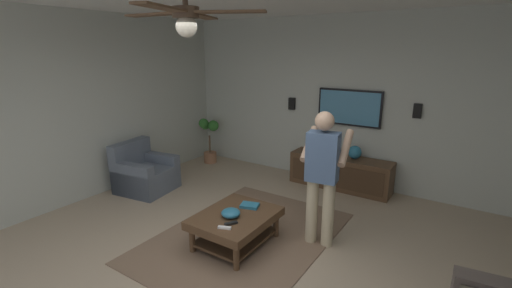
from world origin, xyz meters
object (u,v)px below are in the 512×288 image
person_standing (322,171)px  potted_plant_tall (209,137)px  tv (349,108)px  coffee_table (236,222)px  ceiling_fan (186,17)px  remote_black (231,223)px  armchair (145,174)px  media_console (340,172)px  remote_white (225,228)px  book (250,205)px  vase_round (355,152)px  bowl (231,213)px  wall_speaker_right (292,104)px  remote_grey (247,206)px  wall_speaker_left (417,111)px

person_standing → potted_plant_tall: person_standing is taller
tv → potted_plant_tall: (-0.39, 2.79, -0.81)m
coffee_table → ceiling_fan: (-1.02, -0.34, 2.25)m
coffee_table → remote_black: (-0.23, -0.11, 0.12)m
ceiling_fan → coffee_table: bearing=18.7°
armchair → ceiling_fan: (-1.55, -2.64, 2.26)m
media_console → remote_black: 2.68m
remote_white → remote_black: same height
media_console → book: media_console is taller
remote_white → ceiling_fan: size_ratio=0.13×
armchair → vase_round: size_ratio=4.17×
book → ceiling_fan: size_ratio=0.19×
bowl → person_standing: bearing=-50.8°
media_console → book: bearing=-9.9°
media_console → wall_speaker_right: bearing=-103.1°
ceiling_fan → book: bearing=13.8°
potted_plant_tall → ceiling_fan: ceiling_fan is taller
armchair → bowl: size_ratio=4.10×
remote_white → vase_round: size_ratio=0.68×
tv → ceiling_fan: ceiling_fan is taller
armchair → bowl: 2.38m
coffee_table → vase_round: size_ratio=4.55×
remote_white → ceiling_fan: bearing=87.9°
tv → ceiling_fan: size_ratio=0.92×
coffee_table → tv: tv is taller
book → potted_plant_tall: bearing=122.8°
coffee_table → remote_grey: bearing=-2.9°
coffee_table → wall_speaker_left: 3.25m
tv → person_standing: (-2.08, -0.42, -0.42)m
vase_round → ceiling_fan: bearing=175.4°
armchair → potted_plant_tall: 1.77m
coffee_table → potted_plant_tall: 3.31m
armchair → vase_round: armchair is taller
tv → coffee_table: bearing=-8.7°
armchair → tv: 3.62m
bowl → wall_speaker_right: 2.99m
remote_black → remote_grey: bearing=42.9°
tv → remote_black: 3.07m
tv → remote_white: tv is taller
armchair → potted_plant_tall: size_ratio=0.98×
remote_white → wall_speaker_left: wall_speaker_left is taller
remote_black → remote_grey: same height
potted_plant_tall → remote_black: (-2.51, -2.49, -0.13)m
tv → vase_round: bearing=46.6°
remote_white → remote_black: size_ratio=1.00×
vase_round → wall_speaker_right: size_ratio=1.00×
media_console → tv: size_ratio=1.57×
remote_black → wall_speaker_left: size_ratio=0.68×
remote_white → armchair: bearing=-41.4°
media_console → remote_grey: media_console is taller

